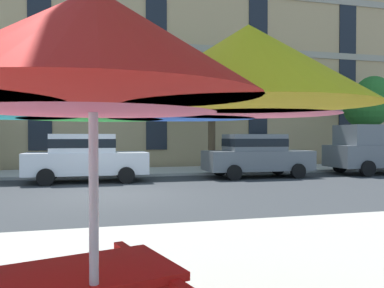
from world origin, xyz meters
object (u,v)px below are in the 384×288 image
(street_tree_middle, at_px, (210,87))
(patio_umbrella, at_px, (93,79))
(sedan_gray, at_px, (256,154))
(street_tree_right, at_px, (368,103))
(pickup_gray, at_px, (379,151))
(sedan_white, at_px, (86,156))

(street_tree_middle, relative_size, patio_umbrella, 1.68)
(sedan_gray, distance_m, street_tree_right, 8.27)
(sedan_gray, height_order, pickup_gray, pickup_gray)
(sedan_white, height_order, patio_umbrella, patio_umbrella)
(sedan_white, height_order, street_tree_right, street_tree_right)
(sedan_white, bearing_deg, sedan_gray, 0.00)
(patio_umbrella, bearing_deg, sedan_gray, 62.31)
(street_tree_right, height_order, patio_umbrella, street_tree_right)
(sedan_gray, relative_size, pickup_gray, 0.86)
(sedan_white, height_order, pickup_gray, pickup_gray)
(sedan_white, relative_size, street_tree_right, 0.91)
(street_tree_middle, xyz_separation_m, street_tree_right, (8.71, 0.12, -0.57))
(street_tree_middle, distance_m, patio_umbrella, 16.23)
(pickup_gray, xyz_separation_m, patio_umbrella, (-12.63, -12.70, 1.02))
(sedan_gray, bearing_deg, sedan_white, 180.00)
(sedan_gray, distance_m, patio_umbrella, 14.38)
(pickup_gray, bearing_deg, sedan_gray, -180.00)
(sedan_gray, xyz_separation_m, pickup_gray, (5.97, 0.00, 0.08))
(pickup_gray, height_order, street_tree_right, street_tree_right)
(street_tree_middle, bearing_deg, pickup_gray, -18.89)
(sedan_gray, xyz_separation_m, patio_umbrella, (-6.66, -12.70, 1.10))
(street_tree_right, bearing_deg, pickup_gray, -119.70)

